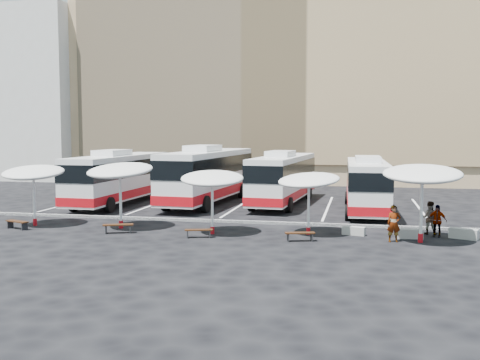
% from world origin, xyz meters
% --- Properties ---
extents(ground, '(120.00, 120.00, 0.00)m').
position_xyz_m(ground, '(0.00, 0.00, 0.00)').
color(ground, black).
rests_on(ground, ground).
extents(sandstone_building, '(42.00, 18.25, 29.60)m').
position_xyz_m(sandstone_building, '(0.00, 31.87, 12.63)').
color(sandstone_building, tan).
rests_on(sandstone_building, ground).
extents(apartment_block, '(14.00, 14.00, 18.00)m').
position_xyz_m(apartment_block, '(-28.00, 28.00, 9.00)').
color(apartment_block, silver).
rests_on(apartment_block, ground).
extents(curb_divider, '(34.00, 0.25, 0.15)m').
position_xyz_m(curb_divider, '(0.00, 0.50, 0.07)').
color(curb_divider, black).
rests_on(curb_divider, ground).
extents(bay_lines, '(24.15, 12.00, 0.01)m').
position_xyz_m(bay_lines, '(0.00, 8.00, 0.01)').
color(bay_lines, white).
rests_on(bay_lines, ground).
extents(bus_0, '(3.14, 12.25, 3.86)m').
position_xyz_m(bus_0, '(-8.47, 6.73, 1.97)').
color(bus_0, white).
rests_on(bus_0, ground).
extents(bus_1, '(3.84, 13.33, 4.17)m').
position_xyz_m(bus_1, '(-2.46, 8.45, 2.13)').
color(bus_1, white).
rests_on(bus_1, ground).
extents(bus_2, '(3.50, 12.12, 3.79)m').
position_xyz_m(bus_2, '(2.81, 9.16, 1.94)').
color(bus_2, white).
rests_on(bus_2, ground).
extents(bus_3, '(2.87, 11.42, 3.61)m').
position_xyz_m(bus_3, '(8.50, 6.43, 1.84)').
color(bus_3, white).
rests_on(bus_3, ground).
extents(sunshade_0, '(3.76, 3.79, 3.41)m').
position_xyz_m(sunshade_0, '(-9.24, -2.65, 2.90)').
color(sunshade_0, white).
rests_on(sunshade_0, ground).
extents(sunshade_1, '(3.96, 4.00, 3.60)m').
position_xyz_m(sunshade_1, '(-4.30, -2.45, 3.06)').
color(sunshade_1, white).
rests_on(sunshade_1, ground).
extents(sunshade_2, '(3.62, 3.65, 3.28)m').
position_xyz_m(sunshade_2, '(0.87, -3.05, 2.79)').
color(sunshade_2, white).
rests_on(sunshade_2, ground).
extents(sunshade_3, '(4.05, 4.07, 3.19)m').
position_xyz_m(sunshade_3, '(5.59, -2.22, 2.71)').
color(sunshade_3, white).
rests_on(sunshade_3, ground).
extents(sunshade_4, '(3.79, 3.84, 3.73)m').
position_xyz_m(sunshade_4, '(10.84, -3.13, 3.17)').
color(sunshade_4, white).
rests_on(sunshade_4, ground).
extents(wood_bench_0, '(1.47, 0.83, 0.44)m').
position_xyz_m(wood_bench_0, '(-9.53, -3.83, 0.34)').
color(wood_bench_0, black).
rests_on(wood_bench_0, ground).
extents(wood_bench_1, '(1.55, 0.92, 0.46)m').
position_xyz_m(wood_bench_1, '(-3.84, -3.84, 0.35)').
color(wood_bench_1, black).
rests_on(wood_bench_1, ground).
extents(wood_bench_2, '(1.39, 0.71, 0.41)m').
position_xyz_m(wood_bench_2, '(0.48, -4.15, 0.32)').
color(wood_bench_2, black).
rests_on(wood_bench_2, ground).
extents(wood_bench_3, '(1.44, 0.74, 0.43)m').
position_xyz_m(wood_bench_3, '(5.35, -4.03, 0.33)').
color(wood_bench_3, black).
rests_on(wood_bench_3, ground).
extents(conc_bench_0, '(1.18, 0.66, 0.42)m').
position_xyz_m(conc_bench_0, '(7.80, -1.86, 0.21)').
color(conc_bench_0, '#999993').
rests_on(conc_bench_0, ground).
extents(conc_bench_1, '(1.27, 0.51, 0.46)m').
position_xyz_m(conc_bench_1, '(10.43, -2.25, 0.23)').
color(conc_bench_1, '#999993').
rests_on(conc_bench_1, ground).
extents(conc_bench_2, '(1.38, 0.95, 0.49)m').
position_xyz_m(conc_bench_2, '(12.95, -1.80, 0.25)').
color(conc_bench_2, '#999993').
rests_on(conc_bench_2, ground).
extents(passenger_0, '(0.69, 0.51, 1.72)m').
position_xyz_m(passenger_0, '(9.63, -3.26, 0.86)').
color(passenger_0, black).
rests_on(passenger_0, ground).
extents(passenger_1, '(0.92, 0.78, 1.66)m').
position_xyz_m(passenger_1, '(11.49, -0.91, 0.83)').
color(passenger_1, black).
rests_on(passenger_1, ground).
extents(passenger_2, '(0.99, 0.62, 1.58)m').
position_xyz_m(passenger_2, '(11.76, -1.55, 0.79)').
color(passenger_2, black).
rests_on(passenger_2, ground).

